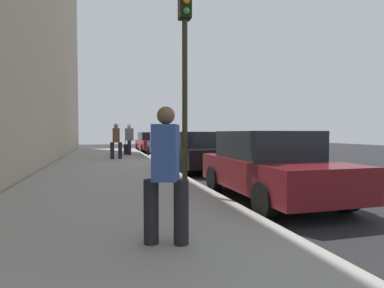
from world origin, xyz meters
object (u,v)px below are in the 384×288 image
(parked_car_navy, at_px, (166,145))
(traffic_light_pole, at_px, (185,55))
(parked_car_black, at_px, (194,151))
(pedestrian_brown_coat, at_px, (116,140))
(rolling_suitcase, at_px, (126,149))
(parked_car_maroon, at_px, (269,165))
(parked_car_red, at_px, (150,142))
(pedestrian_grey_coat, at_px, (129,139))
(pedestrian_blue_coat, at_px, (166,171))

(parked_car_navy, xyz_separation_m, traffic_light_pole, (11.30, -1.73, 2.43))
(parked_car_black, height_order, pedestrian_brown_coat, pedestrian_brown_coat)
(parked_car_black, bearing_deg, traffic_light_pole, -17.94)
(parked_car_black, bearing_deg, rolling_suitcase, -163.77)
(traffic_light_pole, bearing_deg, parked_car_navy, 171.28)
(parked_car_navy, distance_m, rolling_suitcase, 2.68)
(parked_car_maroon, height_order, rolling_suitcase, parked_car_maroon)
(parked_car_red, xyz_separation_m, traffic_light_pole, (17.51, -1.68, 2.43))
(pedestrian_grey_coat, xyz_separation_m, pedestrian_blue_coat, (15.45, -0.70, -0.10))
(pedestrian_blue_coat, bearing_deg, parked_car_navy, 169.19)
(pedestrian_brown_coat, bearing_deg, pedestrian_blue_coat, 0.73)
(rolling_suitcase, bearing_deg, pedestrian_grey_coat, 28.00)
(parked_car_red, xyz_separation_m, pedestrian_grey_coat, (5.14, -1.99, 0.37))
(parked_car_navy, xyz_separation_m, pedestrian_grey_coat, (-1.07, -2.05, 0.37))
(pedestrian_grey_coat, relative_size, pedestrian_blue_coat, 1.12)
(traffic_light_pole, distance_m, rolling_suitcase, 13.04)
(parked_car_navy, relative_size, pedestrian_grey_coat, 2.38)
(parked_car_navy, bearing_deg, parked_car_maroon, 0.14)
(pedestrian_brown_coat, distance_m, pedestrian_blue_coat, 12.58)
(parked_car_maroon, bearing_deg, parked_car_red, -179.73)
(pedestrian_blue_coat, bearing_deg, parked_car_black, 161.95)
(parked_car_black, relative_size, pedestrian_blue_coat, 2.84)
(parked_car_maroon, xyz_separation_m, traffic_light_pole, (-0.58, -1.76, 2.44))
(pedestrian_brown_coat, height_order, rolling_suitcase, pedestrian_brown_coat)
(pedestrian_blue_coat, xyz_separation_m, traffic_light_pole, (-3.08, 1.01, 2.17))
(parked_car_black, xyz_separation_m, pedestrian_brown_coat, (-4.30, -2.86, 0.35))
(parked_car_maroon, bearing_deg, pedestrian_blue_coat, -47.97)
(pedestrian_grey_coat, bearing_deg, rolling_suitcase, -152.00)
(parked_car_maroon, bearing_deg, pedestrian_grey_coat, -170.88)
(parked_car_red, relative_size, traffic_light_pole, 1.01)
(pedestrian_brown_coat, relative_size, pedestrian_blue_coat, 1.09)
(parked_car_navy, bearing_deg, pedestrian_brown_coat, -58.25)
(parked_car_red, bearing_deg, pedestrian_brown_coat, -19.62)
(traffic_light_pole, bearing_deg, pedestrian_blue_coat, -18.23)
(parked_car_black, distance_m, pedestrian_brown_coat, 5.18)
(parked_car_red, distance_m, parked_car_black, 12.31)
(pedestrian_brown_coat, relative_size, rolling_suitcase, 1.83)
(parked_car_red, xyz_separation_m, pedestrian_blue_coat, (20.59, -2.69, 0.26))
(parked_car_navy, distance_m, parked_car_black, 6.10)
(pedestrian_grey_coat, distance_m, traffic_light_pole, 12.55)
(parked_car_black, relative_size, traffic_light_pole, 1.03)
(pedestrian_grey_coat, height_order, rolling_suitcase, pedestrian_grey_coat)
(pedestrian_blue_coat, bearing_deg, parked_car_maroon, 132.03)
(parked_car_red, xyz_separation_m, parked_car_maroon, (18.09, 0.08, -0.00))
(parked_car_navy, relative_size, parked_car_maroon, 1.06)
(parked_car_navy, xyz_separation_m, parked_car_maroon, (11.88, 0.03, -0.00))
(parked_car_maroon, relative_size, pedestrian_blue_coat, 2.51)
(pedestrian_brown_coat, relative_size, pedestrian_grey_coat, 0.98)
(parked_car_maroon, distance_m, pedestrian_grey_coat, 13.12)
(parked_car_black, bearing_deg, pedestrian_grey_coat, -164.42)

